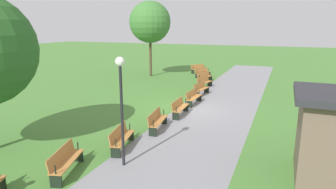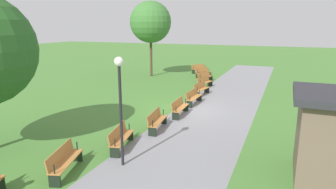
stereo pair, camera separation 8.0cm
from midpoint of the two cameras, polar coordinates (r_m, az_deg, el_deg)
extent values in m
plane|color=#477A33|center=(17.32, 3.91, -2.96)|extent=(120.00, 120.00, 0.00)
cube|color=gray|center=(16.93, 8.92, -3.47)|extent=(42.85, 4.54, 0.01)
cube|color=#B27538|center=(30.93, 6.01, 5.10)|extent=(1.89, 1.27, 0.04)
cube|color=#B27538|center=(31.03, 5.75, 5.59)|extent=(1.73, 0.97, 0.40)
cube|color=black|center=(31.60, 7.12, 4.82)|extent=(0.23, 0.36, 0.43)
cylinder|color=black|center=(31.53, 7.16, 5.53)|extent=(0.06, 0.06, 0.30)
cube|color=black|center=(30.33, 4.83, 4.52)|extent=(0.23, 0.36, 0.43)
cylinder|color=black|center=(30.26, 4.88, 5.26)|extent=(0.06, 0.06, 0.30)
cube|color=#B27538|center=(28.42, 6.79, 4.35)|extent=(1.92, 1.13, 0.04)
cube|color=#B27538|center=(28.50, 6.49, 4.88)|extent=(1.79, 0.82, 0.40)
cube|color=black|center=(29.15, 7.86, 4.08)|extent=(0.20, 0.37, 0.43)
cylinder|color=black|center=(29.08, 7.92, 4.85)|extent=(0.06, 0.06, 0.30)
cube|color=black|center=(27.77, 5.65, 3.68)|extent=(0.20, 0.37, 0.43)
cylinder|color=black|center=(27.69, 5.70, 4.48)|extent=(0.06, 0.06, 0.30)
cube|color=#B27538|center=(25.89, 7.24, 3.46)|extent=(1.94, 0.99, 0.04)
cube|color=#B27538|center=(25.96, 6.88, 4.03)|extent=(1.84, 0.67, 0.40)
cube|color=black|center=(26.68, 8.25, 3.21)|extent=(0.17, 0.37, 0.43)
cylinder|color=black|center=(26.60, 8.32, 4.04)|extent=(0.06, 0.06, 0.30)
cube|color=black|center=(25.20, 6.13, 2.68)|extent=(0.17, 0.37, 0.43)
cylinder|color=black|center=(25.12, 6.19, 3.56)|extent=(0.06, 0.06, 0.30)
cube|color=#B27538|center=(23.36, 7.23, 2.38)|extent=(1.95, 0.84, 0.04)
cube|color=#B27538|center=(23.41, 6.81, 3.02)|extent=(1.88, 0.51, 0.40)
cube|color=black|center=(24.19, 8.19, 2.17)|extent=(0.14, 0.38, 0.43)
cylinder|color=black|center=(24.11, 8.26, 3.08)|extent=(0.05, 0.05, 0.30)
cube|color=black|center=(22.64, 6.17, 1.46)|extent=(0.14, 0.38, 0.43)
cylinder|color=black|center=(22.55, 6.24, 2.43)|extent=(0.05, 0.05, 0.30)
cube|color=#B27538|center=(20.86, 6.60, 1.07)|extent=(1.94, 0.68, 0.04)
cube|color=#B27538|center=(20.88, 6.11, 1.78)|extent=(1.90, 0.35, 0.40)
cube|color=black|center=(21.71, 7.51, 0.90)|extent=(0.11, 0.38, 0.43)
cylinder|color=black|center=(21.62, 7.59, 1.92)|extent=(0.05, 0.05, 0.30)
cube|color=black|center=(20.11, 5.58, -0.05)|extent=(0.11, 0.38, 0.43)
cylinder|color=black|center=(20.02, 5.66, 1.05)|extent=(0.05, 0.05, 0.30)
cube|color=#B27538|center=(18.40, 5.11, -0.56)|extent=(1.92, 0.52, 0.04)
cube|color=#B27538|center=(18.41, 4.54, 0.23)|extent=(1.90, 0.19, 0.40)
cube|color=black|center=(19.27, 5.98, -0.65)|extent=(0.08, 0.38, 0.43)
cylinder|color=black|center=(19.17, 6.07, 0.49)|extent=(0.05, 0.05, 0.30)
cube|color=black|center=(17.65, 4.12, -1.93)|extent=(0.08, 0.38, 0.43)
cylinder|color=black|center=(17.54, 4.21, -0.69)|extent=(0.05, 0.05, 0.30)
cube|color=#B27538|center=(16.04, 2.40, -2.61)|extent=(1.92, 0.52, 0.04)
cube|color=#B27538|center=(16.03, 1.72, -1.71)|extent=(1.90, 0.19, 0.40)
cube|color=black|center=(16.92, 3.29, -2.59)|extent=(0.08, 0.38, 0.43)
cylinder|color=black|center=(16.81, 3.37, -1.30)|extent=(0.05, 0.05, 0.30)
cube|color=black|center=(15.30, 1.40, -4.32)|extent=(0.08, 0.38, 0.43)
cylinder|color=black|center=(15.18, 1.48, -2.90)|extent=(0.05, 0.05, 0.30)
cube|color=#B27538|center=(13.85, -2.08, -5.22)|extent=(1.94, 0.68, 0.04)
cube|color=#B27538|center=(13.83, -2.89, -4.20)|extent=(1.90, 0.35, 0.40)
cube|color=black|center=(14.73, -1.08, -5.01)|extent=(0.11, 0.38, 0.43)
cylinder|color=black|center=(14.61, -1.01, -3.55)|extent=(0.05, 0.05, 0.30)
cube|color=black|center=(13.13, -3.20, -7.38)|extent=(0.11, 0.38, 0.43)
cylinder|color=black|center=(12.99, -3.13, -5.76)|extent=(0.05, 0.05, 0.30)
cube|color=#B27538|center=(11.95, -9.10, -8.49)|extent=(1.95, 0.84, 0.04)
cube|color=#B27538|center=(11.92, -10.06, -7.33)|extent=(1.88, 0.51, 0.40)
cube|color=black|center=(12.82, -7.78, -8.02)|extent=(0.14, 0.38, 0.43)
cylinder|color=black|center=(12.67, -7.75, -6.36)|extent=(0.05, 0.05, 0.30)
cube|color=black|center=(11.27, -10.51, -11.23)|extent=(0.14, 0.38, 0.43)
cylinder|color=black|center=(11.11, -10.50, -9.38)|extent=(0.05, 0.05, 0.30)
cube|color=#B27538|center=(10.50, -19.46, -12.31)|extent=(1.94, 0.99, 0.04)
cube|color=#B27538|center=(10.48, -20.58, -11.00)|extent=(1.84, 0.67, 0.40)
cube|color=black|center=(11.33, -17.54, -11.50)|extent=(0.17, 0.37, 0.43)
cylinder|color=black|center=(11.17, -17.59, -9.67)|extent=(0.06, 0.06, 0.30)
cube|color=black|center=(9.90, -21.49, -15.66)|extent=(0.17, 0.37, 0.43)
cylinder|color=black|center=(9.71, -21.58, -13.62)|extent=(0.06, 0.06, 0.30)
cube|color=black|center=(10.49, -30.50, -14.91)|extent=(0.20, 0.37, 0.43)
cylinder|color=#4C3828|center=(28.60, -3.55, 7.56)|extent=(0.24, 0.24, 3.94)
sphere|color=#3D7533|center=(28.46, -3.65, 14.10)|extent=(3.96, 3.96, 3.96)
cylinder|color=black|center=(10.12, -9.29, -4.48)|extent=(0.10, 0.10, 3.58)
sphere|color=white|center=(9.71, -9.71, 6.43)|extent=(0.32, 0.32, 0.32)
cube|color=brown|center=(10.60, 29.58, -7.82)|extent=(2.46, 2.02, 2.69)
camera|label=1|loc=(0.04, -90.13, -0.03)|focal=30.87mm
camera|label=2|loc=(0.04, 89.87, 0.03)|focal=30.87mm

